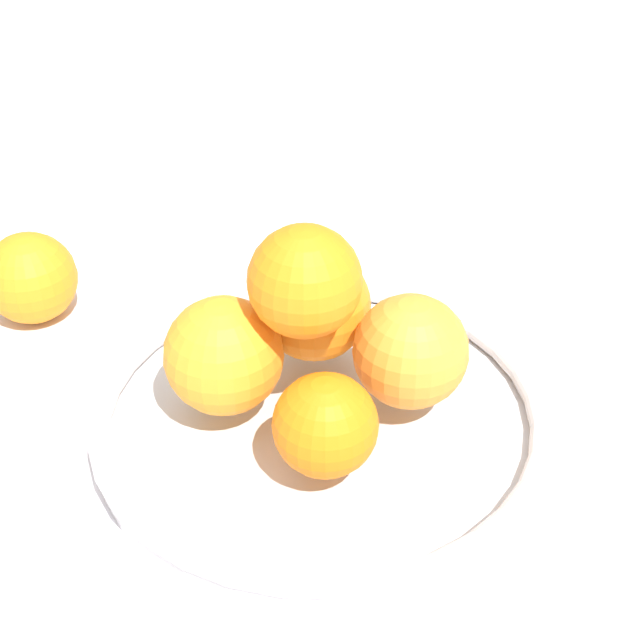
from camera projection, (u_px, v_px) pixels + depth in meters
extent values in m
plane|color=silver|center=(320.00, 430.00, 0.65)|extent=(4.00, 4.00, 0.00)
cylinder|color=silver|center=(320.00, 423.00, 0.65)|extent=(0.32, 0.32, 0.01)
torus|color=silver|center=(320.00, 408.00, 0.64)|extent=(0.33, 0.33, 0.02)
sphere|color=orange|center=(224.00, 355.00, 0.61)|extent=(0.08, 0.08, 0.08)
sphere|color=orange|center=(325.00, 425.00, 0.56)|extent=(0.07, 0.07, 0.07)
sphere|color=orange|center=(411.00, 351.00, 0.61)|extent=(0.08, 0.08, 0.08)
sphere|color=orange|center=(315.00, 305.00, 0.66)|extent=(0.08, 0.08, 0.08)
sphere|color=orange|center=(304.00, 281.00, 0.58)|extent=(0.07, 0.07, 0.07)
sphere|color=orange|center=(306.00, 284.00, 0.57)|extent=(0.08, 0.08, 0.08)
sphere|color=orange|center=(30.00, 278.00, 0.75)|extent=(0.08, 0.08, 0.08)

